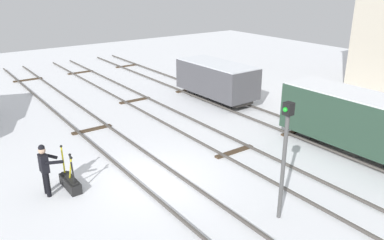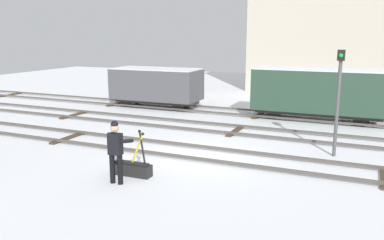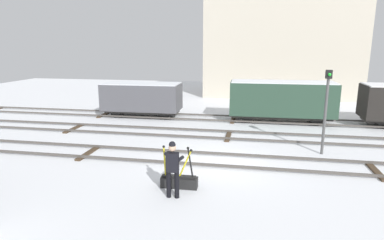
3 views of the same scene
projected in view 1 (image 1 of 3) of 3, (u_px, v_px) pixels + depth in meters
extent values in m
plane|color=white|center=(154.00, 179.00, 13.97)|extent=(60.00, 60.00, 0.00)
cube|color=#4C4742|center=(137.00, 182.00, 13.53)|extent=(44.00, 0.07, 0.10)
cube|color=#4C4742|center=(171.00, 170.00, 14.32)|extent=(44.00, 0.07, 0.10)
cube|color=#423323|center=(28.00, 80.00, 27.32)|extent=(0.24, 1.94, 0.08)
cube|color=#423323|center=(92.00, 129.00, 18.41)|extent=(0.24, 1.94, 0.08)
cube|color=#4C4742|center=(221.00, 154.00, 15.66)|extent=(44.00, 0.07, 0.10)
cube|color=#4C4742|center=(247.00, 145.00, 16.45)|extent=(44.00, 0.07, 0.10)
cube|color=#423323|center=(81.00, 72.00, 29.45)|extent=(0.24, 1.94, 0.08)
cube|color=#423323|center=(135.00, 100.00, 22.77)|extent=(0.24, 1.94, 0.08)
cube|color=#423323|center=(234.00, 152.00, 16.08)|extent=(0.24, 1.94, 0.08)
cube|color=#4C4742|center=(286.00, 132.00, 17.82)|extent=(44.00, 0.07, 0.10)
cube|color=#4C4742|center=(307.00, 126.00, 18.61)|extent=(44.00, 0.07, 0.10)
cube|color=#423323|center=(127.00, 66.00, 31.62)|extent=(0.24, 1.94, 0.08)
cube|color=#423323|center=(189.00, 90.00, 24.93)|extent=(0.24, 1.94, 0.08)
cube|color=#423323|center=(297.00, 131.00, 18.25)|extent=(0.24, 1.94, 0.08)
cube|color=black|center=(70.00, 184.00, 13.30)|extent=(1.25, 0.39, 0.36)
cube|color=black|center=(70.00, 178.00, 13.23)|extent=(1.12, 0.22, 0.06)
cylinder|color=yellow|center=(63.00, 160.00, 13.42)|extent=(0.11, 0.06, 1.05)
sphere|color=black|center=(61.00, 146.00, 13.26)|extent=(0.09, 0.09, 0.09)
cylinder|color=yellow|center=(70.00, 169.00, 12.92)|extent=(0.46, 0.07, 0.99)
sphere|color=black|center=(71.00, 158.00, 12.60)|extent=(0.09, 0.09, 0.09)
cylinder|color=black|center=(72.00, 170.00, 12.77)|extent=(0.22, 0.06, 1.05)
sphere|color=black|center=(70.00, 155.00, 12.66)|extent=(0.09, 0.09, 0.09)
cylinder|color=black|center=(45.00, 182.00, 12.92)|extent=(0.15, 0.15, 0.87)
cylinder|color=black|center=(48.00, 185.00, 12.72)|extent=(0.15, 0.15, 0.87)
cube|color=black|center=(44.00, 163.00, 12.56)|extent=(0.39, 0.25, 0.61)
sphere|color=tan|center=(42.00, 151.00, 12.40)|extent=(0.23, 0.23, 0.23)
sphere|color=black|center=(41.00, 148.00, 12.37)|extent=(0.21, 0.21, 0.21)
cylinder|color=black|center=(49.00, 156.00, 12.82)|extent=(0.12, 0.56, 0.38)
cylinder|color=black|center=(54.00, 162.00, 12.56)|extent=(0.12, 0.59, 0.22)
cylinder|color=#4C4C4C|center=(283.00, 169.00, 11.18)|extent=(0.12, 0.12, 3.32)
cube|color=black|center=(289.00, 109.00, 10.54)|extent=(0.24, 0.24, 0.36)
sphere|color=green|center=(285.00, 110.00, 10.47)|extent=(0.14, 0.14, 0.14)
cube|color=#2D2B28|center=(216.00, 94.00, 22.71)|extent=(4.84, 1.39, 0.20)
cube|color=#4C4C51|center=(216.00, 78.00, 22.38)|extent=(5.10, 2.26, 1.71)
cube|color=silver|center=(217.00, 63.00, 22.07)|extent=(5.00, 2.17, 0.06)
cylinder|color=black|center=(191.00, 90.00, 23.63)|extent=(0.70, 0.11, 0.70)
cylinder|color=black|center=(206.00, 87.00, 24.30)|extent=(0.70, 0.11, 0.70)
cylinder|color=black|center=(227.00, 104.00, 21.16)|extent=(0.70, 0.11, 0.70)
cylinder|color=black|center=(243.00, 100.00, 21.83)|extent=(0.70, 0.11, 0.70)
cube|color=#2D2B28|center=(354.00, 144.00, 15.90)|extent=(5.95, 1.32, 0.20)
cube|color=#284233|center=(357.00, 119.00, 15.52)|extent=(6.27, 2.14, 1.99)
cube|color=white|center=(361.00, 95.00, 15.16)|extent=(6.15, 2.06, 0.06)
cylinder|color=black|center=(305.00, 133.00, 17.12)|extent=(0.70, 0.11, 0.70)
cylinder|color=black|center=(320.00, 128.00, 17.76)|extent=(0.70, 0.11, 0.70)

